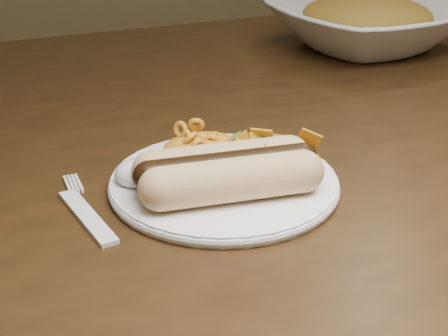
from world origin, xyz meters
name	(u,v)px	position (x,y,z in m)	size (l,w,h in m)	color
table	(268,194)	(0.00, 0.00, 0.66)	(1.60, 0.90, 0.75)	black
plate	(224,183)	(-0.11, -0.13, 0.76)	(0.20, 0.20, 0.01)	white
hotdog	(228,171)	(-0.11, -0.16, 0.78)	(0.14, 0.08, 0.04)	#DABF78
mac_and_cheese	(202,139)	(-0.11, -0.08, 0.78)	(0.08, 0.07, 0.03)	orange
sour_cream	(137,169)	(-0.18, -0.11, 0.77)	(0.04, 0.04, 0.02)	white
taco_salad	(265,152)	(-0.07, -0.13, 0.78)	(0.11, 0.10, 0.05)	#CB5C29
fork	(87,217)	(-0.23, -0.14, 0.75)	(0.02, 0.12, 0.00)	silver
serving_bowl	(366,25)	(0.26, 0.22, 0.78)	(0.28, 0.28, 0.07)	silver
bowl_filling	(367,14)	(0.26, 0.22, 0.80)	(0.19, 0.19, 0.05)	#CB5C29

